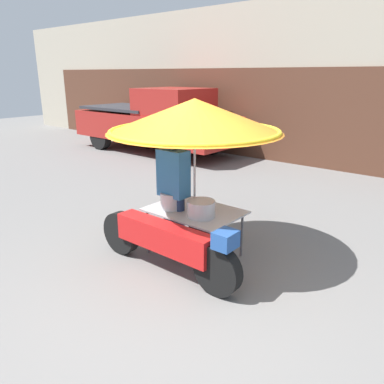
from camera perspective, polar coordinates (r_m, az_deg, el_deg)
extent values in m
plane|color=slate|center=(4.17, -3.05, -15.09)|extent=(36.00, 36.00, 0.00)
cube|color=#B2A893|center=(10.38, 27.09, 14.47)|extent=(28.00, 2.00, 4.04)
cube|color=#563323|center=(9.43, 24.93, 9.59)|extent=(23.80, 0.06, 2.40)
cylinder|color=black|center=(4.02, 3.90, -11.83)|extent=(0.56, 0.14, 0.56)
cylinder|color=black|center=(4.97, -10.71, -6.11)|extent=(0.56, 0.14, 0.56)
cube|color=red|center=(4.38, -4.29, -6.86)|extent=(1.36, 0.24, 0.32)
cube|color=#234C93|center=(3.80, 5.13, -7.24)|extent=(0.20, 0.24, 0.18)
cylinder|color=black|center=(5.02, 2.17, -5.88)|extent=(0.50, 0.14, 0.50)
cylinder|color=#515156|center=(4.30, 2.53, -9.41)|extent=(0.03, 0.03, 0.59)
cylinder|color=#515156|center=(4.83, 7.58, -6.43)|extent=(0.03, 0.03, 0.59)
cylinder|color=#515156|center=(4.90, -6.72, -6.04)|extent=(0.03, 0.03, 0.59)
cylinder|color=#515156|center=(5.36, -1.33, -3.76)|extent=(0.03, 0.03, 0.59)
cube|color=#B2B2B7|center=(4.71, 0.39, -2.87)|extent=(1.15, 0.82, 0.02)
cylinder|color=#B2B2B7|center=(4.56, 0.40, 3.00)|extent=(0.03, 0.03, 0.98)
cone|color=orange|center=(4.44, 0.42, 11.58)|extent=(2.07, 2.07, 0.39)
torus|color=yellow|center=(4.46, 0.41, 9.34)|extent=(2.02, 2.02, 0.05)
cylinder|color=#B7B7BC|center=(4.73, -3.16, -1.33)|extent=(0.28, 0.28, 0.21)
cylinder|color=#B7B7BC|center=(4.46, 1.40, -2.56)|extent=(0.34, 0.34, 0.20)
cylinder|color=navy|center=(4.90, -3.53, -4.71)|extent=(0.14, 0.14, 0.78)
cylinder|color=navy|center=(4.79, -1.94, -5.23)|extent=(0.14, 0.14, 0.78)
cube|color=teal|center=(4.63, -2.87, 2.88)|extent=(0.38, 0.22, 0.59)
sphere|color=tan|center=(4.54, -2.94, 7.75)|extent=(0.21, 0.21, 0.21)
cylinder|color=black|center=(9.75, -2.51, 6.53)|extent=(0.77, 0.24, 0.77)
cylinder|color=black|center=(10.93, 2.97, 7.73)|extent=(0.77, 0.24, 0.77)
cylinder|color=black|center=(12.04, -13.78, 8.16)|extent=(0.77, 0.24, 0.77)
cylinder|color=black|center=(13.02, -8.29, 9.16)|extent=(0.77, 0.24, 0.77)
cube|color=#A3231E|center=(11.31, -5.87, 9.95)|extent=(5.22, 1.82, 0.76)
cube|color=#A3231E|center=(10.66, -2.74, 13.58)|extent=(1.77, 1.68, 0.73)
cube|color=#2D2D33|center=(12.02, -9.54, 12.56)|extent=(2.71, 1.75, 0.08)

